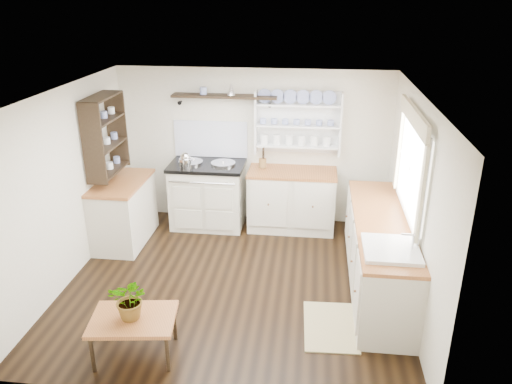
# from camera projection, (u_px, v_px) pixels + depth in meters

# --- Properties ---
(floor) EXTENTS (4.00, 3.80, 0.01)m
(floor) POSITION_uv_depth(u_px,v_px,m) (234.00, 282.00, 6.09)
(floor) COLOR black
(floor) RESTS_ON ground
(wall_back) EXTENTS (4.00, 0.02, 2.30)m
(wall_back) POSITION_uv_depth(u_px,v_px,m) (254.00, 147.00, 7.41)
(wall_back) COLOR beige
(wall_back) RESTS_ON ground
(wall_right) EXTENTS (0.02, 3.80, 2.30)m
(wall_right) POSITION_uv_depth(u_px,v_px,m) (414.00, 204.00, 5.44)
(wall_right) COLOR beige
(wall_right) RESTS_ON ground
(wall_left) EXTENTS (0.02, 3.80, 2.30)m
(wall_left) POSITION_uv_depth(u_px,v_px,m) (66.00, 187.00, 5.88)
(wall_left) COLOR beige
(wall_left) RESTS_ON ground
(ceiling) EXTENTS (4.00, 3.80, 0.01)m
(ceiling) POSITION_uv_depth(u_px,v_px,m) (231.00, 94.00, 5.23)
(ceiling) COLOR white
(ceiling) RESTS_ON wall_back
(window) EXTENTS (0.08, 1.55, 1.22)m
(window) POSITION_uv_depth(u_px,v_px,m) (411.00, 163.00, 5.43)
(window) COLOR white
(window) RESTS_ON wall_right
(aga_cooker) EXTENTS (1.08, 0.75, 1.00)m
(aga_cooker) POSITION_uv_depth(u_px,v_px,m) (208.00, 194.00, 7.42)
(aga_cooker) COLOR beige
(aga_cooker) RESTS_ON floor
(back_cabinets) EXTENTS (1.27, 0.63, 0.90)m
(back_cabinets) POSITION_uv_depth(u_px,v_px,m) (292.00, 199.00, 7.33)
(back_cabinets) COLOR beige
(back_cabinets) RESTS_ON floor
(right_cabinets) EXTENTS (0.62, 2.43, 0.90)m
(right_cabinets) POSITION_uv_depth(u_px,v_px,m) (379.00, 253.00, 5.82)
(right_cabinets) COLOR beige
(right_cabinets) RESTS_ON floor
(belfast_sink) EXTENTS (0.55, 0.60, 0.45)m
(belfast_sink) POSITION_uv_depth(u_px,v_px,m) (390.00, 260.00, 5.01)
(belfast_sink) COLOR white
(belfast_sink) RESTS_ON right_cabinets
(left_cabinets) EXTENTS (0.62, 1.13, 0.90)m
(left_cabinets) POSITION_uv_depth(u_px,v_px,m) (124.00, 211.00, 6.94)
(left_cabinets) COLOR beige
(left_cabinets) RESTS_ON floor
(plate_rack) EXTENTS (1.20, 0.22, 0.90)m
(plate_rack) POSITION_uv_depth(u_px,v_px,m) (298.00, 122.00, 7.15)
(plate_rack) COLOR white
(plate_rack) RESTS_ON wall_back
(high_shelf) EXTENTS (1.50, 0.29, 0.16)m
(high_shelf) POSITION_uv_depth(u_px,v_px,m) (224.00, 97.00, 7.05)
(high_shelf) COLOR black
(high_shelf) RESTS_ON wall_back
(left_shelving) EXTENTS (0.28, 0.80, 1.05)m
(left_shelving) POSITION_uv_depth(u_px,v_px,m) (105.00, 135.00, 6.54)
(left_shelving) COLOR black
(left_shelving) RESTS_ON wall_left
(kettle) EXTENTS (0.19, 0.19, 0.23)m
(kettle) POSITION_uv_depth(u_px,v_px,m) (186.00, 161.00, 7.14)
(kettle) COLOR silver
(kettle) RESTS_ON aga_cooker
(utensil_crock) EXTENTS (0.11, 0.11, 0.13)m
(utensil_crock) POSITION_uv_depth(u_px,v_px,m) (263.00, 163.00, 7.25)
(utensil_crock) COLOR brown
(utensil_crock) RESTS_ON back_cabinets
(center_table) EXTENTS (0.86, 0.67, 0.43)m
(center_table) POSITION_uv_depth(u_px,v_px,m) (133.00, 322.00, 4.74)
(center_table) COLOR brown
(center_table) RESTS_ON floor
(potted_plant) EXTENTS (0.42, 0.38, 0.41)m
(potted_plant) POSITION_uv_depth(u_px,v_px,m) (131.00, 299.00, 4.65)
(potted_plant) COLOR #3F7233
(potted_plant) RESTS_ON center_table
(floor_rug) EXTENTS (0.59, 0.87, 0.02)m
(floor_rug) POSITION_uv_depth(u_px,v_px,m) (330.00, 326.00, 5.28)
(floor_rug) COLOR #8D7B52
(floor_rug) RESTS_ON floor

